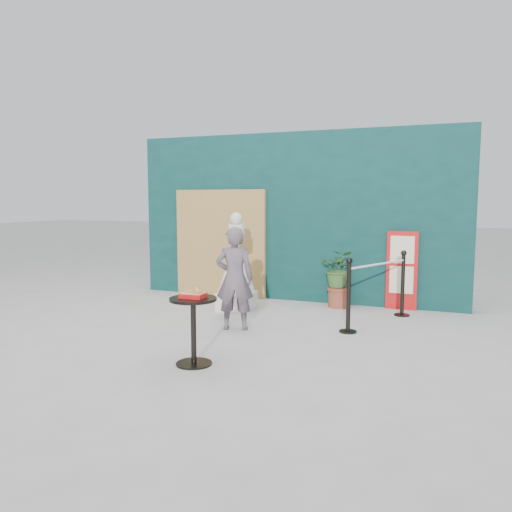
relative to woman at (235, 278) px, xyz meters
name	(u,v)px	position (x,y,z in m)	size (l,w,h in m)	color
ground	(221,345)	(0.16, -0.78, -0.72)	(60.00, 60.00, 0.00)	#ADAAA5
back_wall	(295,217)	(0.16, 2.37, 0.78)	(6.00, 0.30, 3.00)	#0A302E
bamboo_fence	(220,243)	(-1.24, 2.16, 0.28)	(1.80, 0.08, 2.00)	tan
woman	(235,278)	(0.00, 0.00, 0.00)	(0.53, 0.35, 1.45)	#655762
menu_board	(402,271)	(2.06, 2.18, -0.07)	(0.50, 0.07, 1.30)	red
statue	(236,270)	(-0.47, 1.15, -0.07)	(0.63, 0.63, 1.61)	silver
cafe_table	(193,320)	(0.19, -1.55, -0.23)	(0.52, 0.52, 0.75)	black
food_basket	(193,294)	(0.19, -1.55, 0.06)	(0.26, 0.19, 0.11)	red
planter	(339,274)	(1.05, 1.98, -0.16)	(0.58, 0.50, 0.98)	brown
stanchion_barrier	(377,290)	(1.82, 1.07, -0.23)	(0.84, 1.54, 1.03)	black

